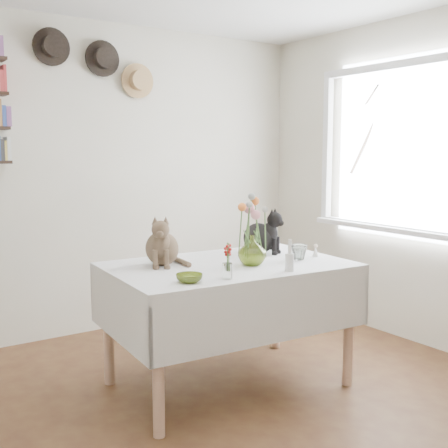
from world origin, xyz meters
TOP-DOWN VIEW (x-y plane):
  - room at (0.00, 0.00)m, footprint 4.08×4.58m
  - window at (1.97, 0.80)m, footprint 0.12×1.52m
  - dining_table at (0.34, 0.73)m, footprint 1.52×1.04m
  - tabby_cat at (-0.02, 0.93)m, footprint 0.32×0.34m
  - black_cat at (0.72, 0.93)m, footprint 0.32×0.34m
  - flower_vase at (0.43, 0.62)m, footprint 0.22×0.22m
  - green_bowl at (-0.12, 0.44)m, footprint 0.16×0.16m
  - drinking_glass at (0.78, 0.58)m, footprint 0.12×0.12m
  - candlestick at (0.50, 0.35)m, footprint 0.05×0.05m
  - berry_jar at (0.09, 0.39)m, footprint 0.06×0.06m
  - porcelain_figurine at (0.95, 0.60)m, footprint 0.04×0.04m
  - flower_bouquet at (0.43, 0.63)m, footprint 0.17×0.13m
  - wall_hats at (0.12, 2.19)m, footprint 0.98×0.09m

SIDE VIEW (x-z plane):
  - dining_table at x=0.34m, z-range 0.20..0.98m
  - green_bowl at x=-0.12m, z-range 0.78..0.83m
  - porcelain_figurine at x=0.95m, z-range 0.78..0.86m
  - drinking_glass at x=0.78m, z-range 0.78..0.88m
  - candlestick at x=0.50m, z-range 0.75..0.94m
  - flower_vase at x=0.43m, z-range 0.78..0.97m
  - berry_jar at x=0.09m, z-range 0.77..0.99m
  - black_cat at x=0.72m, z-range 0.78..1.10m
  - tabby_cat at x=-0.02m, z-range 0.78..1.10m
  - flower_bouquet at x=0.43m, z-range 0.93..1.32m
  - room at x=0.00m, z-range -0.04..2.54m
  - window at x=1.97m, z-range 0.74..2.06m
  - wall_hats at x=0.12m, z-range 1.93..2.41m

